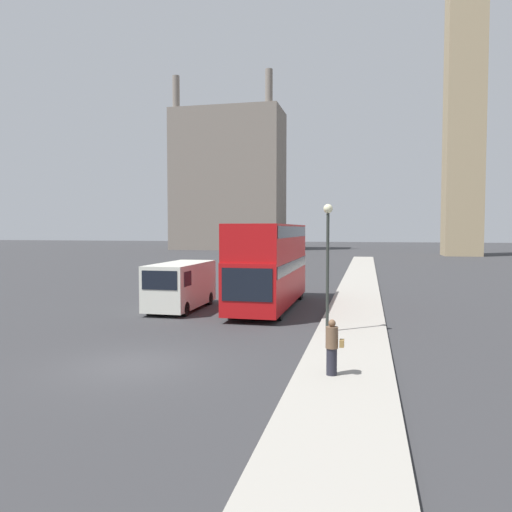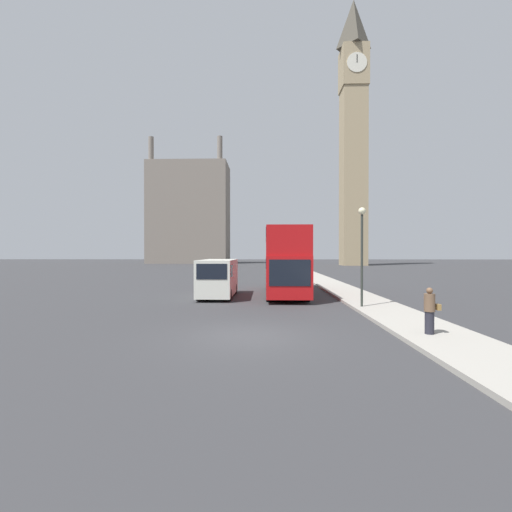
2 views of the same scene
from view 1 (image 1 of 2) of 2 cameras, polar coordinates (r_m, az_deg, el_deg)
ground_plane at (r=16.03m, az=-13.90°, el=-12.01°), size 300.00×300.00×0.00m
sidewalk_strip at (r=14.42m, az=10.06°, el=-13.37°), size 2.74×120.00×0.15m
clock_tower at (r=88.86m, az=22.83°, el=21.10°), size 5.94×6.11×62.27m
building_block_distant at (r=103.77m, az=-3.14°, el=8.64°), size 22.08×11.72×34.48m
red_double_decker_bus at (r=26.23m, az=1.55°, el=-0.64°), size 2.59×10.06×4.39m
white_van at (r=25.96m, az=-8.66°, el=-3.27°), size 2.09×5.45×2.41m
pedestrian at (r=14.02m, az=8.70°, el=-10.27°), size 0.50×0.34×1.53m
street_lamp at (r=19.53m, az=8.20°, el=1.09°), size 0.36×0.36×4.97m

